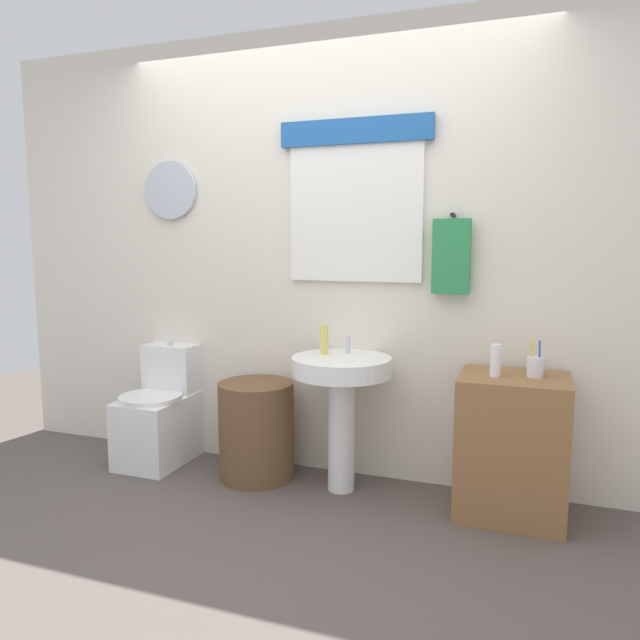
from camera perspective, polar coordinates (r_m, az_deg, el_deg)
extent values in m
plane|color=#564C47|center=(2.86, -7.51, -21.59)|extent=(8.00, 8.00, 0.00)
cube|color=silver|center=(3.55, 0.71, 6.14)|extent=(4.40, 0.10, 2.60)
cube|color=white|center=(3.44, 3.37, 10.17)|extent=(0.78, 0.03, 0.77)
cube|color=#235BA3|center=(3.47, 3.35, 17.57)|extent=(0.88, 0.04, 0.14)
cylinder|color=silver|center=(3.96, -14.08, 11.92)|extent=(0.36, 0.03, 0.36)
cylinder|color=black|center=(3.31, 12.58, 9.77)|extent=(0.02, 0.06, 0.02)
cube|color=#2D894C|center=(3.29, 12.42, 5.95)|extent=(0.20, 0.05, 0.40)
cube|color=white|center=(3.94, -15.25, -10.10)|extent=(0.36, 0.50, 0.42)
cylinder|color=white|center=(3.84, -15.89, -7.15)|extent=(0.38, 0.38, 0.03)
cube|color=white|center=(3.99, -14.03, -4.48)|extent=(0.34, 0.18, 0.31)
cylinder|color=silver|center=(3.96, -14.11, -2.16)|extent=(0.04, 0.04, 0.02)
cylinder|color=brown|center=(3.58, -6.10, -10.41)|extent=(0.44, 0.44, 0.57)
cylinder|color=white|center=(3.38, 2.05, -10.71)|extent=(0.15, 0.15, 0.66)
cylinder|color=white|center=(3.28, 2.08, -4.42)|extent=(0.55, 0.55, 0.10)
cylinder|color=silver|center=(3.38, 2.71, -2.35)|extent=(0.03, 0.03, 0.10)
cube|color=olive|center=(3.23, 17.84, -11.40)|extent=(0.53, 0.44, 0.72)
cylinder|color=#DBD166|center=(3.34, 0.39, -1.84)|extent=(0.05, 0.05, 0.17)
cylinder|color=white|center=(3.08, 16.42, -3.73)|extent=(0.05, 0.05, 0.16)
cylinder|color=silver|center=(3.14, 19.86, -4.24)|extent=(0.08, 0.08, 0.10)
cylinder|color=blue|center=(3.13, 20.22, -3.46)|extent=(0.01, 0.03, 0.18)
cylinder|color=yellow|center=(3.13, 19.57, -3.41)|extent=(0.02, 0.04, 0.18)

